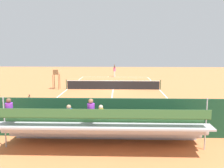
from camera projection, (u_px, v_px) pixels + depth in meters
name	position (u px, v px, depth m)	size (l,w,h in m)	color
ground_plane	(113.00, 89.00, 26.30)	(60.00, 60.00, 0.00)	#D17542
court_line_markings	(113.00, 89.00, 26.34)	(10.10, 22.20, 0.01)	white
tennis_net	(113.00, 85.00, 26.23)	(10.30, 0.10, 1.07)	black
backdrop_wall	(106.00, 117.00, 12.32)	(18.00, 0.16, 2.00)	#194228
bleacher_stand	(101.00, 128.00, 10.99)	(9.06, 2.40, 2.48)	#B2B2B7
umpire_chair	(56.00, 77.00, 26.29)	(0.67, 0.67, 2.14)	brown
courtside_bench	(165.00, 122.00, 13.01)	(1.80, 0.40, 0.93)	#234C2D
equipment_bag	(132.00, 129.00, 12.99)	(0.90, 0.36, 0.36)	black
tennis_player	(115.00, 70.00, 37.44)	(0.42, 0.55, 1.93)	white
tennis_racket	(109.00, 77.00, 37.54)	(0.49, 0.53, 0.03)	black
tennis_ball_near	(128.00, 78.00, 36.22)	(0.07, 0.07, 0.07)	#CCDB33
tennis_ball_far	(120.00, 79.00, 34.29)	(0.07, 0.07, 0.07)	#CCDB33
line_judge	(28.00, 111.00, 13.53)	(0.37, 0.53, 1.93)	#232328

